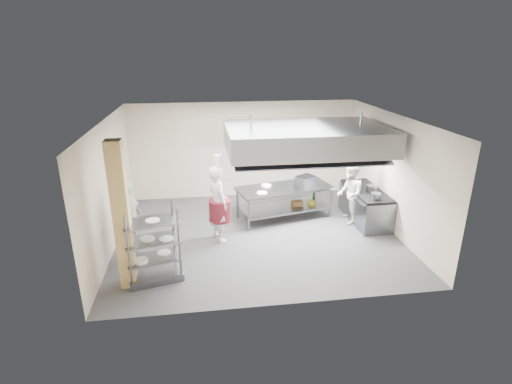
{
  "coord_description": "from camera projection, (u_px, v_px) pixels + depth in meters",
  "views": [
    {
      "loc": [
        -1.35,
        -9.19,
        4.56
      ],
      "look_at": [
        -0.01,
        0.2,
        1.1
      ],
      "focal_mm": 28.0,
      "sensor_mm": 36.0,
      "label": 1
    }
  ],
  "objects": [
    {
      "name": "cooking_range",
      "position": [
        365.0,
        206.0,
        11.02
      ],
      "size": [
        0.8,
        2.0,
        0.84
      ],
      "primitive_type": "cube",
      "color": "gray",
      "rests_on": "floor"
    },
    {
      "name": "plate_stack",
      "position": [
        154.0,
        257.0,
        8.15
      ],
      "size": [
        0.28,
        0.28,
        0.05
      ],
      "primitive_type": "cylinder",
      "color": "white",
      "rests_on": "pass_rack"
    },
    {
      "name": "griddle",
      "position": [
        305.0,
        180.0,
        11.2
      ],
      "size": [
        0.61,
        0.58,
        0.24
      ],
      "primitive_type": "cube",
      "rotation": [
        0.0,
        0.0,
        0.55
      ],
      "color": "slate",
      "rests_on": "island_worktop"
    },
    {
      "name": "wall_right",
      "position": [
        392.0,
        173.0,
        10.24
      ],
      "size": [
        0.0,
        6.0,
        6.0
      ],
      "primitive_type": "plane",
      "rotation": [
        1.57,
        0.0,
        -1.57
      ],
      "color": "#B8A992",
      "rests_on": "ground"
    },
    {
      "name": "chef_line",
      "position": [
        350.0,
        194.0,
        10.74
      ],
      "size": [
        0.81,
        0.94,
        1.67
      ],
      "primitive_type": "imported",
      "rotation": [
        0.0,
        0.0,
        -1.81
      ],
      "color": "silver",
      "rests_on": "floor"
    },
    {
      "name": "floor",
      "position": [
        257.0,
        235.0,
        10.28
      ],
      "size": [
        7.0,
        7.0,
        0.0
      ],
      "primitive_type": "plane",
      "color": "#272729",
      "rests_on": "ground"
    },
    {
      "name": "ceiling",
      "position": [
        257.0,
        118.0,
        9.26
      ],
      "size": [
        7.0,
        7.0,
        0.0
      ],
      "primitive_type": "plane",
      "rotation": [
        3.14,
        0.0,
        0.0
      ],
      "color": "silver",
      "rests_on": "wall_back"
    },
    {
      "name": "pass_rack",
      "position": [
        153.0,
        244.0,
        8.05
      ],
      "size": [
        1.2,
        0.88,
        1.62
      ],
      "primitive_type": null,
      "rotation": [
        0.0,
        0.0,
        0.25
      ],
      "color": "slate",
      "rests_on": "floor"
    },
    {
      "name": "island_undershelf",
      "position": [
        284.0,
        208.0,
        11.23
      ],
      "size": [
        2.56,
        1.49,
        0.04
      ],
      "primitive_type": "cube",
      "rotation": [
        0.0,
        0.0,
        0.23
      ],
      "color": "slate",
      "rests_on": "island"
    },
    {
      "name": "column",
      "position": [
        122.0,
        217.0,
        7.62
      ],
      "size": [
        0.3,
        0.3,
        3.0
      ],
      "primitive_type": "cube",
      "color": "#D8B46F",
      "rests_on": "floor"
    },
    {
      "name": "island",
      "position": [
        284.0,
        202.0,
        11.18
      ],
      "size": [
        2.79,
        1.64,
        0.91
      ],
      "primitive_type": null,
      "rotation": [
        0.0,
        0.0,
        0.23
      ],
      "color": "slate",
      "rests_on": "floor"
    },
    {
      "name": "stockpot",
      "position": [
        372.0,
        189.0,
        10.65
      ],
      "size": [
        0.27,
        0.27,
        0.19
      ],
      "primitive_type": "cylinder",
      "color": "gray",
      "rests_on": "range_top"
    },
    {
      "name": "wall_left",
      "position": [
        109.0,
        186.0,
        9.31
      ],
      "size": [
        0.0,
        6.0,
        6.0
      ],
      "primitive_type": "plane",
      "rotation": [
        1.57,
        0.0,
        1.57
      ],
      "color": "#B8A992",
      "rests_on": "ground"
    },
    {
      "name": "wicker_basket",
      "position": [
        297.0,
        203.0,
        11.3
      ],
      "size": [
        0.33,
        0.25,
        0.13
      ],
      "primitive_type": "cube",
      "rotation": [
        0.0,
        0.0,
        0.15
      ],
      "color": "brown",
      "rests_on": "island_undershelf"
    },
    {
      "name": "wall_shelf",
      "position": [
        301.0,
        149.0,
        12.65
      ],
      "size": [
        1.5,
        0.28,
        0.04
      ],
      "primitive_type": "cube",
      "color": "slate",
      "rests_on": "wall_back"
    },
    {
      "name": "chef_plating",
      "position": [
        129.0,
        222.0,
        8.74
      ],
      "size": [
        0.69,
        1.18,
        1.88
      ],
      "primitive_type": "imported",
      "rotation": [
        0.0,
        0.0,
        -1.8
      ],
      "color": "silver",
      "rests_on": "floor"
    },
    {
      "name": "chef_head",
      "position": [
        218.0,
        204.0,
        9.73
      ],
      "size": [
        0.7,
        0.82,
        1.92
      ],
      "primitive_type": "imported",
      "rotation": [
        0.0,
        0.0,
        1.98
      ],
      "color": "silver",
      "rests_on": "floor"
    },
    {
      "name": "wall_back",
      "position": [
        244.0,
        150.0,
        12.56
      ],
      "size": [
        7.0,
        0.0,
        7.0
      ],
      "primitive_type": "plane",
      "rotation": [
        1.57,
        0.0,
        0.0
      ],
      "color": "#B8A992",
      "rests_on": "ground"
    },
    {
      "name": "island_worktop",
      "position": [
        284.0,
        188.0,
        11.03
      ],
      "size": [
        2.79,
        1.64,
        0.06
      ],
      "primitive_type": "cube",
      "rotation": [
        0.0,
        0.0,
        0.23
      ],
      "color": "slate",
      "rests_on": "island"
    },
    {
      "name": "hood_strip_a",
      "position": [
        271.0,
        152.0,
        10.0
      ],
      "size": [
        1.6,
        0.12,
        0.04
      ],
      "primitive_type": "cube",
      "color": "white",
      "rests_on": "exhaust_hood"
    },
    {
      "name": "range_top",
      "position": [
        366.0,
        191.0,
        10.86
      ],
      "size": [
        0.78,
        1.96,
        0.06
      ],
      "primitive_type": "cube",
      "color": "black",
      "rests_on": "cooking_range"
    },
    {
      "name": "exhaust_hood",
      "position": [
        306.0,
        138.0,
        10.01
      ],
      "size": [
        4.0,
        2.5,
        0.6
      ],
      "primitive_type": "cube",
      "color": "slate",
      "rests_on": "ceiling"
    },
    {
      "name": "hood_strip_b",
      "position": [
        340.0,
        149.0,
        10.24
      ],
      "size": [
        1.6,
        0.12,
        0.04
      ],
      "primitive_type": "cube",
      "color": "white",
      "rests_on": "exhaust_hood"
    }
  ]
}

